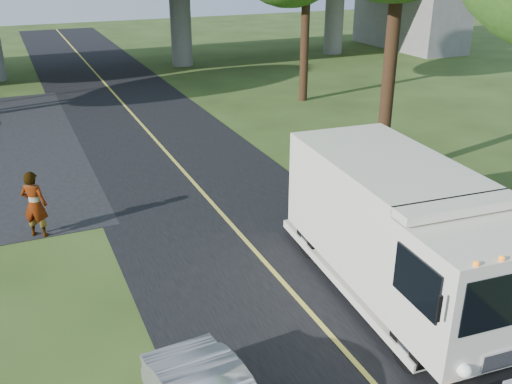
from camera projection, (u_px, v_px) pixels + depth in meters
road at (205, 195)px, 18.77m from camera, size 7.00×90.00×0.02m
lane_line at (205, 195)px, 18.76m from camera, size 0.12×90.00×0.01m
step_van at (401, 230)px, 12.81m from camera, size 3.29×7.61×3.12m
pedestrian at (35, 205)px, 15.78m from camera, size 0.85×0.77×1.96m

